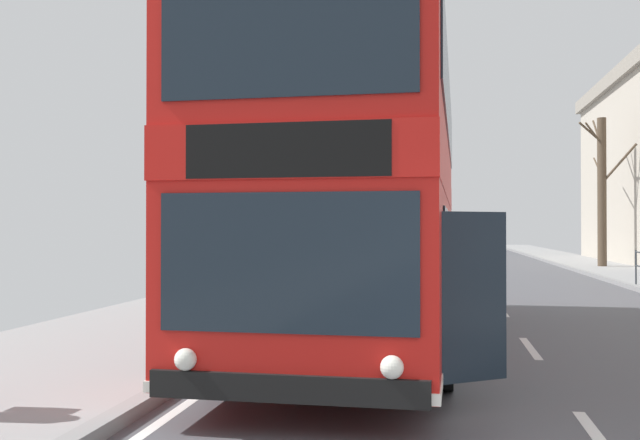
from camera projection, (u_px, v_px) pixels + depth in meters
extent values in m
cube|color=silver|center=(530.00, 348.00, 10.78)|extent=(0.12, 2.00, 0.00)
cube|color=silver|center=(503.00, 311.00, 15.51)|extent=(0.12, 2.00, 0.00)
cube|color=silver|center=(488.00, 292.00, 20.24)|extent=(0.12, 2.00, 0.00)
cube|color=silver|center=(479.00, 280.00, 24.97)|extent=(0.12, 2.00, 0.00)
cube|color=silver|center=(473.00, 271.00, 29.70)|extent=(0.12, 2.00, 0.00)
cube|color=silver|center=(468.00, 266.00, 34.44)|extent=(0.12, 2.00, 0.00)
cube|color=silver|center=(465.00, 261.00, 39.17)|extent=(0.12, 2.00, 0.00)
cube|color=silver|center=(462.00, 257.00, 43.90)|extent=(0.12, 2.00, 0.00)
cube|color=silver|center=(460.00, 255.00, 48.63)|extent=(0.12, 2.00, 0.00)
cube|color=silver|center=(458.00, 252.00, 53.37)|extent=(0.12, 2.00, 0.00)
cube|color=red|center=(367.00, 260.00, 11.49)|extent=(2.87, 11.06, 1.90)
cube|color=red|center=(367.00, 187.00, 11.51)|extent=(2.89, 11.11, 0.50)
cube|color=red|center=(367.00, 118.00, 11.52)|extent=(2.87, 11.06, 1.74)
cube|color=#A91511|center=(367.00, 63.00, 11.53)|extent=(2.79, 10.73, 0.08)
cube|color=#19232D|center=(286.00, 263.00, 6.08)|extent=(2.29, 0.09, 1.22)
cube|color=black|center=(286.00, 150.00, 6.09)|extent=(1.82, 0.08, 0.48)
cube|color=#19232D|center=(286.00, 21.00, 6.11)|extent=(2.29, 0.09, 1.32)
cube|color=black|center=(286.00, 389.00, 6.07)|extent=(2.47, 0.14, 0.24)
cube|color=white|center=(367.00, 315.00, 11.48)|extent=(2.90, 11.11, 0.10)
cube|color=#19232D|center=(449.00, 244.00, 11.51)|extent=(0.23, 8.58, 0.99)
cube|color=#19232D|center=(449.00, 110.00, 11.27)|extent=(0.27, 9.89, 1.04)
cube|color=#19232D|center=(292.00, 243.00, 12.02)|extent=(0.23, 8.58, 0.99)
cube|color=#19232D|center=(289.00, 115.00, 11.77)|extent=(0.27, 9.89, 1.04)
sphere|color=white|center=(392.00, 367.00, 5.89)|extent=(0.20, 0.20, 0.20)
sphere|color=white|center=(185.00, 359.00, 6.23)|extent=(0.20, 0.20, 0.20)
cube|color=#19232D|center=(472.00, 296.00, 6.82)|extent=(0.69, 0.48, 1.64)
cube|color=black|center=(437.00, 293.00, 7.18)|extent=(0.12, 0.90, 1.64)
cylinder|color=black|center=(440.00, 344.00, 8.01)|extent=(0.33, 1.05, 1.04)
cylinder|color=black|center=(229.00, 337.00, 8.49)|extent=(0.33, 1.05, 1.04)
cylinder|color=black|center=(448.00, 291.00, 14.78)|extent=(0.33, 1.05, 1.04)
cylinder|color=black|center=(331.00, 289.00, 15.25)|extent=(0.33, 1.05, 1.04)
cylinder|color=#2D3338|center=(636.00, 267.00, 21.23)|extent=(0.05, 0.05, 1.02)
cylinder|color=#4C3D2D|center=(602.00, 192.00, 31.41)|extent=(0.39, 0.39, 6.59)
cylinder|color=#4C3D2D|center=(597.00, 134.00, 32.24)|extent=(0.11, 1.68, 1.52)
cylinder|color=#4C3D2D|center=(594.00, 133.00, 31.06)|extent=(0.95, 1.00, 0.88)
cylinder|color=#4C3D2D|center=(601.00, 133.00, 31.76)|extent=(0.17, 0.75, 1.09)
cylinder|color=#4C3D2D|center=(619.00, 164.00, 30.91)|extent=(1.37, 0.96, 1.71)
cylinder|color=#4C3D2D|center=(591.00, 132.00, 31.24)|extent=(1.15, 0.68, 0.89)
cylinder|color=#4C3D2D|center=(598.00, 167.00, 32.47)|extent=(0.19, 2.19, 1.09)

